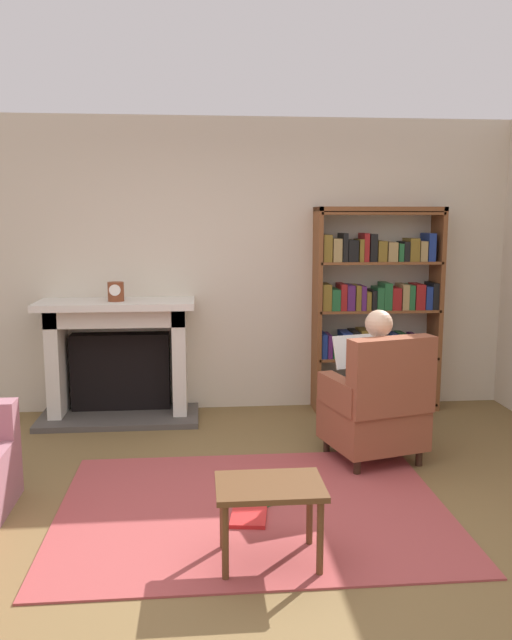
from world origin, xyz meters
name	(u,v)px	position (x,y,z in m)	size (l,w,h in m)	color
ground	(257,533)	(0.00, 0.00, 0.00)	(14.00, 14.00, 0.00)	brown
back_wall	(233,266)	(0.00, 2.55, 1.35)	(5.60, 0.10, 2.70)	beige
area_rug	(253,508)	(0.00, 0.30, 0.01)	(2.40, 1.80, 0.01)	#A34342
fireplace	(119,355)	(-1.04, 2.30, 0.57)	(1.41, 0.64, 1.08)	#4C4742
mantel_clock	(116,292)	(-1.04, 2.20, 1.16)	(0.14, 0.14, 0.17)	brown
bookshelf	(377,312)	(1.33, 2.33, 0.92)	(1.17, 0.32, 1.89)	brown
armchair_reading	(378,407)	(0.98, 1.00, 0.42)	(0.78, 0.76, 0.97)	#331E14
seated_reader	(370,377)	(0.95, 1.12, 0.62)	(0.45, 0.59, 1.14)	silver
side_table	(270,496)	(0.04, -0.32, 0.37)	(0.56, 0.39, 0.44)	brown
scattered_books	(258,508)	(0.03, 0.26, 0.02)	(0.42, 0.53, 0.03)	red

